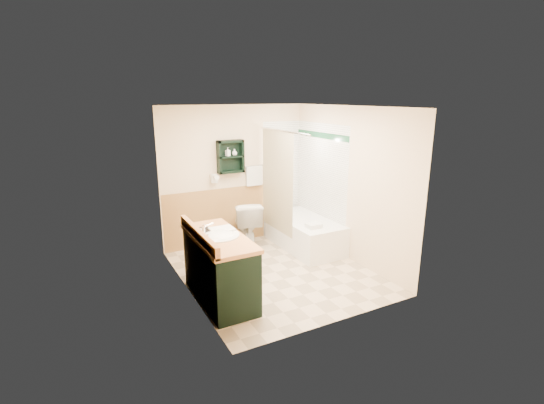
# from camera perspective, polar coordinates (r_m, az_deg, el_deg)

# --- Properties ---
(floor) EXTENTS (3.00, 3.00, 0.00)m
(floor) POSITION_cam_1_polar(r_m,az_deg,el_deg) (5.95, 0.47, -10.11)
(floor) COLOR beige
(floor) RESTS_ON ground
(back_wall) EXTENTS (2.60, 0.04, 2.40)m
(back_wall) POSITION_cam_1_polar(r_m,az_deg,el_deg) (6.89, -5.53, 3.87)
(back_wall) COLOR #FFE8C7
(back_wall) RESTS_ON ground
(left_wall) EXTENTS (0.04, 3.00, 2.40)m
(left_wall) POSITION_cam_1_polar(r_m,az_deg,el_deg) (5.07, -12.74, -0.55)
(left_wall) COLOR #FFE8C7
(left_wall) RESTS_ON ground
(right_wall) EXTENTS (0.04, 3.00, 2.40)m
(right_wall) POSITION_cam_1_polar(r_m,az_deg,el_deg) (6.26, 11.20, 2.51)
(right_wall) COLOR #FFE8C7
(right_wall) RESTS_ON ground
(ceiling) EXTENTS (2.60, 3.00, 0.04)m
(ceiling) POSITION_cam_1_polar(r_m,az_deg,el_deg) (5.38, 0.53, 13.87)
(ceiling) COLOR white
(ceiling) RESTS_ON back_wall
(wainscot_left) EXTENTS (2.98, 2.98, 1.00)m
(wainscot_left) POSITION_cam_1_polar(r_m,az_deg,el_deg) (5.31, -11.93, -7.79)
(wainscot_left) COLOR tan
(wainscot_left) RESTS_ON left_wall
(wainscot_back) EXTENTS (2.58, 2.58, 1.00)m
(wainscot_back) POSITION_cam_1_polar(r_m,az_deg,el_deg) (7.03, -5.27, -1.79)
(wainscot_back) COLOR tan
(wainscot_back) RESTS_ON back_wall
(mirror_frame) EXTENTS (1.30, 1.30, 1.00)m
(mirror_frame) POSITION_cam_1_polar(r_m,az_deg,el_deg) (4.50, -10.47, 1.53)
(mirror_frame) COLOR brown
(mirror_frame) RESTS_ON left_wall
(mirror_glass) EXTENTS (1.20, 1.20, 0.90)m
(mirror_glass) POSITION_cam_1_polar(r_m,az_deg,el_deg) (4.50, -10.41, 1.54)
(mirror_glass) COLOR white
(mirror_glass) RESTS_ON left_wall
(tile_right) EXTENTS (1.50, 1.50, 2.10)m
(tile_right) POSITION_cam_1_polar(r_m,az_deg,el_deg) (6.86, 6.96, 2.49)
(tile_right) COLOR white
(tile_right) RESTS_ON right_wall
(tile_back) EXTENTS (0.95, 0.95, 2.10)m
(tile_back) POSITION_cam_1_polar(r_m,az_deg,el_deg) (7.32, 2.08, 3.40)
(tile_back) COLOR white
(tile_back) RESTS_ON back_wall
(tile_accent) EXTENTS (1.50, 1.50, 0.10)m
(tile_accent) POSITION_cam_1_polar(r_m,az_deg,el_deg) (6.72, 7.12, 9.57)
(tile_accent) COLOR #134528
(tile_accent) RESTS_ON right_wall
(wall_shelf) EXTENTS (0.45, 0.15, 0.55)m
(wall_shelf) POSITION_cam_1_polar(r_m,az_deg,el_deg) (6.69, -6.02, 6.56)
(wall_shelf) COLOR black
(wall_shelf) RESTS_ON back_wall
(hair_dryer) EXTENTS (0.10, 0.24, 0.18)m
(hair_dryer) POSITION_cam_1_polar(r_m,az_deg,el_deg) (6.67, -8.41, 3.40)
(hair_dryer) COLOR white
(hair_dryer) RESTS_ON back_wall
(towel_bar) EXTENTS (0.40, 0.06, 0.40)m
(towel_bar) POSITION_cam_1_polar(r_m,az_deg,el_deg) (6.94, -2.65, 5.26)
(towel_bar) COLOR silver
(towel_bar) RESTS_ON back_wall
(curtain_rod) EXTENTS (0.03, 1.60, 0.03)m
(curtain_rod) POSITION_cam_1_polar(r_m,az_deg,el_deg) (6.32, 1.54, 10.24)
(curtain_rod) COLOR silver
(curtain_rod) RESTS_ON back_wall
(shower_curtain) EXTENTS (1.05, 1.05, 1.70)m
(shower_curtain) POSITION_cam_1_polar(r_m,az_deg,el_deg) (6.60, 0.74, 2.99)
(shower_curtain) COLOR #B8AF8B
(shower_curtain) RESTS_ON curtain_rod
(vanity) EXTENTS (0.59, 1.35, 0.86)m
(vanity) POSITION_cam_1_polar(r_m,az_deg,el_deg) (5.11, -7.58, -9.42)
(vanity) COLOR black
(vanity) RESTS_ON ground
(bathtub) EXTENTS (0.76, 1.50, 0.51)m
(bathtub) POSITION_cam_1_polar(r_m,az_deg,el_deg) (6.81, 4.75, -4.51)
(bathtub) COLOR white
(bathtub) RESTS_ON ground
(toilet) EXTENTS (0.65, 0.90, 0.79)m
(toilet) POSITION_cam_1_polar(r_m,az_deg,el_deg) (6.84, -3.69, -3.15)
(toilet) COLOR white
(toilet) RESTS_ON ground
(counter_towel) EXTENTS (0.30, 0.23, 0.04)m
(counter_towel) POSITION_cam_1_polar(r_m,az_deg,el_deg) (5.10, -7.26, -4.01)
(counter_towel) COLOR silver
(counter_towel) RESTS_ON vanity
(vanity_book) EXTENTS (0.17, 0.08, 0.23)m
(vanity_book) POSITION_cam_1_polar(r_m,az_deg,el_deg) (5.07, -10.47, -3.12)
(vanity_book) COLOR black
(vanity_book) RESTS_ON vanity
(tub_towel) EXTENTS (0.23, 0.19, 0.07)m
(tub_towel) POSITION_cam_1_polar(r_m,az_deg,el_deg) (6.30, 6.04, -3.41)
(tub_towel) COLOR silver
(tub_towel) RESTS_ON bathtub
(soap_bottle_a) EXTENTS (0.11, 0.16, 0.07)m
(soap_bottle_a) POSITION_cam_1_polar(r_m,az_deg,el_deg) (6.66, -6.41, 6.93)
(soap_bottle_a) COLOR white
(soap_bottle_a) RESTS_ON wall_shelf
(soap_bottle_b) EXTENTS (0.10, 0.12, 0.09)m
(soap_bottle_b) POSITION_cam_1_polar(r_m,az_deg,el_deg) (6.70, -5.45, 7.09)
(soap_bottle_b) COLOR white
(soap_bottle_b) RESTS_ON wall_shelf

